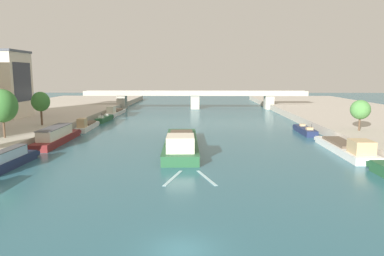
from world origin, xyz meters
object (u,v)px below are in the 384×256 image
at_px(tree_left_third, 41,102).
at_px(tree_right_by_lamp, 360,110).
at_px(moored_boat_left_far, 12,159).
at_px(moored_boat_left_near, 105,119).
at_px(bridge_far, 195,97).
at_px(moored_boat_left_second, 87,126).
at_px(moored_boat_left_end, 115,112).
at_px(barge_midriver, 181,143).
at_px(moored_boat_right_end, 346,148).
at_px(moored_boat_right_downstream, 305,130).
at_px(moored_boat_left_upstream, 57,136).
at_px(tree_left_midway, 2,106).

bearing_deg(tree_left_third, tree_right_by_lamp, -5.91).
relative_size(moored_boat_left_far, tree_right_by_lamp, 1.99).
bearing_deg(moored_boat_left_near, bridge_far, 55.93).
bearing_deg(moored_boat_left_second, moored_boat_left_end, 90.76).
height_order(barge_midriver, moored_boat_left_far, barge_midriver).
bearing_deg(moored_boat_right_end, moored_boat_right_downstream, 91.96).
bearing_deg(barge_midriver, tree_right_by_lamp, 15.70).
relative_size(moored_boat_right_end, tree_right_by_lamp, 3.24).
xyz_separation_m(moored_boat_left_upstream, moored_boat_left_second, (0.38, 14.77, -0.36)).
relative_size(moored_boat_left_far, tree_left_midway, 1.42).
distance_m(moored_boat_left_end, moored_boat_right_downstream, 53.02).
bearing_deg(moored_boat_left_end, moored_boat_left_upstream, -90.03).
bearing_deg(tree_right_by_lamp, moored_boat_left_end, 143.00).
distance_m(moored_boat_left_second, moored_boat_right_downstream, 43.22).
distance_m(tree_left_midway, tree_left_third, 13.74).
relative_size(moored_boat_left_second, tree_left_third, 1.93).
height_order(moored_boat_right_downstream, bridge_far, bridge_far).
bearing_deg(moored_boat_left_end, barge_midriver, -66.15).
height_order(moored_boat_left_far, moored_boat_left_near, moored_boat_left_far).
height_order(moored_boat_right_end, bridge_far, bridge_far).
bearing_deg(barge_midriver, moored_boat_left_second, 135.72).
xyz_separation_m(barge_midriver, moored_boat_left_end, (-20.47, 46.31, -0.19)).
height_order(moored_boat_left_upstream, tree_left_midway, tree_left_midway).
bearing_deg(tree_left_third, moored_boat_right_end, -17.75).
distance_m(moored_boat_left_second, tree_right_by_lamp, 51.40).
distance_m(tree_left_third, tree_right_by_lamp, 57.12).
xyz_separation_m(moored_boat_left_upstream, moored_boat_left_near, (0.54, 27.86, -0.55)).
xyz_separation_m(moored_boat_left_upstream, bridge_far, (22.01, 59.60, 2.67)).
distance_m(moored_boat_left_second, moored_boat_left_near, 13.09).
xyz_separation_m(moored_boat_left_second, tree_left_midway, (-6.54, -19.09, 5.67)).
relative_size(moored_boat_left_end, bridge_far, 0.21).
xyz_separation_m(tree_right_by_lamp, bridge_far, (-28.34, 56.06, -1.39)).
height_order(moored_boat_right_downstream, tree_right_by_lamp, tree_right_by_lamp).
bearing_deg(tree_right_by_lamp, moored_boat_left_second, 167.34).
height_order(barge_midriver, tree_right_by_lamp, tree_right_by_lamp).
height_order(tree_left_third, tree_right_by_lamp, tree_left_third).
distance_m(tree_left_third, bridge_far, 57.74).
xyz_separation_m(moored_boat_left_near, tree_left_third, (-7.01, -18.44, 5.45)).
bearing_deg(moored_boat_left_second, bridge_far, 64.25).
bearing_deg(moored_boat_right_end, moored_boat_left_upstream, 171.29).
bearing_deg(moored_boat_left_upstream, bridge_far, 69.74).
distance_m(moored_boat_right_end, tree_left_midway, 50.58).
distance_m(moored_boat_left_upstream, bridge_far, 63.59).
xyz_separation_m(moored_boat_left_far, bridge_far, (21.45, 74.82, 2.83)).
xyz_separation_m(moored_boat_left_far, tree_left_third, (-7.02, 24.64, 5.06)).
distance_m(moored_boat_left_far, moored_boat_left_end, 56.68).
xyz_separation_m(moored_boat_left_end, moored_boat_right_downstream, (43.42, -30.43, -0.24)).
height_order(moored_boat_left_end, moored_boat_right_end, moored_boat_left_end).
distance_m(moored_boat_left_upstream, tree_left_third, 12.43).
xyz_separation_m(moored_boat_right_end, moored_boat_right_downstream, (-0.61, 17.78, -0.25)).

